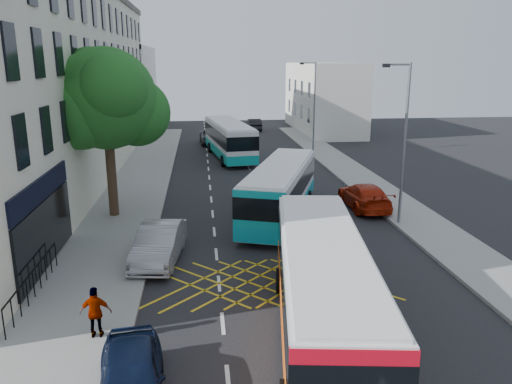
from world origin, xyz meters
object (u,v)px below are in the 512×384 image
object	(u,v)px
parked_car_silver	(159,243)
pedestrian_far	(96,312)
distant_car_grey	(212,137)
bus_mid	(280,190)
lamp_near	(403,136)
distant_car_dark	(254,125)
parked_car_blue	(131,377)
bus_near	(323,288)
red_hatchback	(364,196)
lamp_far	(313,103)
bus_far	(229,139)
street_tree	(106,100)

from	to	relation	value
parked_car_silver	pedestrian_far	xyz separation A→B (m)	(-1.40, -6.14, 0.17)
distant_car_grey	bus_mid	bearing A→B (deg)	-85.98
lamp_near	parked_car_silver	bearing A→B (deg)	-163.60
distant_car_dark	parked_car_silver	bearing A→B (deg)	77.50
parked_car_blue	distant_car_grey	xyz separation A→B (m)	(3.03, 39.76, 0.02)
pedestrian_far	bus_near	bearing A→B (deg)	177.23
red_hatchback	distant_car_dark	size ratio (longest dim) A/B	1.15
lamp_far	lamp_near	bearing A→B (deg)	-90.00
lamp_far	bus_mid	distance (m)	19.17
bus_far	distant_car_grey	world-z (taller)	bus_far
red_hatchback	pedestrian_far	bearing A→B (deg)	45.41
parked_car_silver	red_hatchback	size ratio (longest dim) A/B	0.95
lamp_near	pedestrian_far	xyz separation A→B (m)	(-13.20, -9.61, -3.67)
bus_near	pedestrian_far	xyz separation A→B (m)	(-6.80, 0.45, -0.65)
pedestrian_far	bus_mid	bearing A→B (deg)	-121.60
lamp_far	red_hatchback	xyz separation A→B (m)	(-0.70, -16.80, -3.90)
red_hatchback	distant_car_dark	bearing A→B (deg)	-85.65
lamp_far	distant_car_grey	distance (m)	11.99
red_hatchback	distant_car_grey	xyz separation A→B (m)	(-8.07, 23.98, -0.01)
street_tree	distant_car_dark	xyz separation A→B (m)	(11.28, 34.03, -5.58)
street_tree	parked_car_blue	distance (m)	16.78
lamp_near	parked_car_blue	distance (m)	17.68
street_tree	red_hatchback	bearing A→B (deg)	0.94
street_tree	red_hatchback	xyz separation A→B (m)	(14.01, 0.23, -5.57)
lamp_far	bus_far	size ratio (longest dim) A/B	0.71
bus_mid	distant_car_dark	world-z (taller)	bus_mid
lamp_near	lamp_far	world-z (taller)	same
lamp_far	parked_car_silver	distance (m)	26.55
street_tree	bus_near	size ratio (longest dim) A/B	0.79
parked_car_silver	bus_far	bearing A→B (deg)	86.66
street_tree	distant_car_dark	bearing A→B (deg)	71.67
bus_mid	pedestrian_far	world-z (taller)	bus_mid
bus_near	parked_car_silver	bearing A→B (deg)	137.19
street_tree	bus_far	bearing A→B (deg)	66.45
street_tree	parked_car_silver	world-z (taller)	street_tree
lamp_near	parked_car_silver	xyz separation A→B (m)	(-11.80, -3.47, -3.84)
bus_far	red_hatchback	bearing A→B (deg)	-75.28
bus_mid	street_tree	bearing A→B (deg)	-166.67
lamp_far	pedestrian_far	world-z (taller)	lamp_far
parked_car_blue	red_hatchback	bearing A→B (deg)	48.08
parked_car_silver	street_tree	bearing A→B (deg)	121.62
parked_car_silver	distant_car_grey	bearing A→B (deg)	91.66
distant_car_grey	distant_car_dark	xyz separation A→B (m)	(5.34, 9.82, 0.01)
lamp_near	distant_car_dark	world-z (taller)	lamp_near
bus_far	pedestrian_far	xyz separation A→B (m)	(-5.73, -29.18, -0.69)
lamp_near	lamp_far	xyz separation A→B (m)	(0.00, 20.00, 0.00)
distant_car_grey	parked_car_silver	bearing A→B (deg)	-98.39
lamp_far	distant_car_dark	xyz separation A→B (m)	(-3.43, 17.00, -3.90)
bus_mid	distant_car_grey	size ratio (longest dim) A/B	2.07
bus_far	distant_car_dark	world-z (taller)	bus_far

